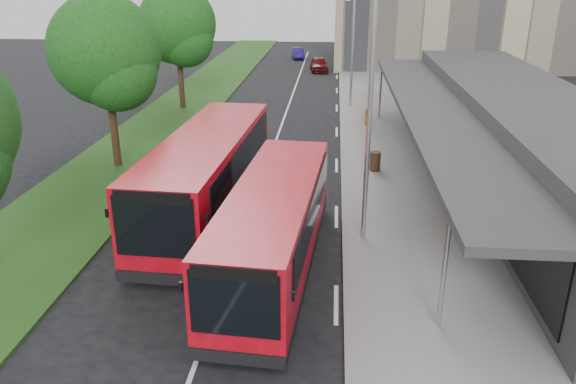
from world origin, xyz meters
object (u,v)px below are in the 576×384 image
at_px(bus_main, 274,228).
at_px(litter_bin, 375,161).
at_px(car_near, 319,64).
at_px(lamp_post_near, 367,105).
at_px(lamp_post_far, 352,36).
at_px(bus_second, 208,176).
at_px(tree_mid, 106,58).
at_px(car_far, 298,53).
at_px(bollard, 366,118).
at_px(tree_far, 178,30).

relative_size(bus_main, litter_bin, 11.35).
bearing_deg(car_near, bus_main, -96.12).
relative_size(lamp_post_near, lamp_post_far, 1.00).
bearing_deg(bus_second, tree_mid, 139.26).
bearing_deg(litter_bin, car_far, 99.25).
bearing_deg(litter_bin, lamp_post_near, -97.42).
bearing_deg(bollard, tree_mid, -146.55).
distance_m(tree_far, car_near, 18.65).
height_order(lamp_post_near, litter_bin, lamp_post_near).
xyz_separation_m(litter_bin, car_far, (-5.83, 35.82, -0.04)).
bearing_deg(car_near, car_far, 101.48).
height_order(tree_mid, bollard, tree_mid).
xyz_separation_m(tree_mid, tree_far, (-0.00, 12.00, 0.07)).
bearing_deg(lamp_post_far, bus_main, -97.02).
xyz_separation_m(lamp_post_far, bus_main, (-2.73, -22.18, -3.31)).
distance_m(lamp_post_near, bus_main, 4.81).
bearing_deg(car_near, tree_far, -124.26).
height_order(bus_second, bollard, bus_second).
distance_m(tree_far, bus_main, 23.13).
bearing_deg(bus_second, tree_far, 110.82).
relative_size(tree_far, litter_bin, 9.15).
height_order(car_near, car_far, car_near).
distance_m(tree_far, bus_second, 18.52).
xyz_separation_m(tree_far, litter_bin, (12.04, -12.04, -4.54)).
bearing_deg(bus_second, bollard, 67.07).
distance_m(tree_mid, litter_bin, 12.84).
height_order(bollard, car_far, bollard).
relative_size(tree_mid, car_far, 2.37).
relative_size(lamp_post_far, bollard, 8.29).
distance_m(tree_far, lamp_post_far, 11.18).
bearing_deg(bus_main, car_far, 97.09).
bearing_deg(bollard, bus_main, -101.87).
height_order(bus_main, bollard, bus_main).
height_order(tree_far, lamp_post_near, lamp_post_near).
height_order(tree_far, car_near, tree_far).
relative_size(litter_bin, car_near, 0.23).
xyz_separation_m(tree_mid, litter_bin, (12.04, -0.04, -4.47)).
bearing_deg(car_far, litter_bin, -88.45).
bearing_deg(litter_bin, car_near, 96.93).
bearing_deg(litter_bin, tree_far, 135.01).
xyz_separation_m(car_near, car_far, (-2.44, 7.88, -0.10)).
height_order(tree_mid, tree_far, tree_far).
bearing_deg(tree_mid, car_near, 72.78).
bearing_deg(tree_mid, lamp_post_far, 49.32).
bearing_deg(car_far, bus_second, -98.63).
relative_size(lamp_post_near, car_far, 2.43).
distance_m(lamp_post_near, lamp_post_far, 20.00).
xyz_separation_m(tree_far, bus_main, (8.40, -21.23, -3.72)).
bearing_deg(car_near, bollard, -86.20).
bearing_deg(lamp_post_far, lamp_post_near, -90.00).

